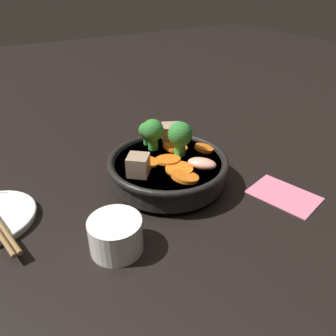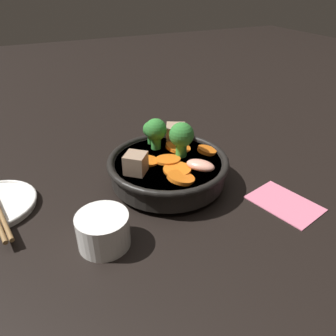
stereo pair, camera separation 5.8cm
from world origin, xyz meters
The scene contains 4 objects.
ground_plane centered at (0.00, 0.00, 0.00)m, with size 3.00×3.00×0.00m, color black.
stirfry_bowl centered at (0.00, 0.00, 0.04)m, with size 0.21×0.21×0.11m.
tea_cup centered at (-0.10, 0.15, 0.03)m, with size 0.07×0.07×0.05m.
napkin centered at (-0.14, -0.15, 0.00)m, with size 0.13×0.10×0.00m.
Camera 1 is at (-0.42, 0.26, 0.33)m, focal length 35.00 mm.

